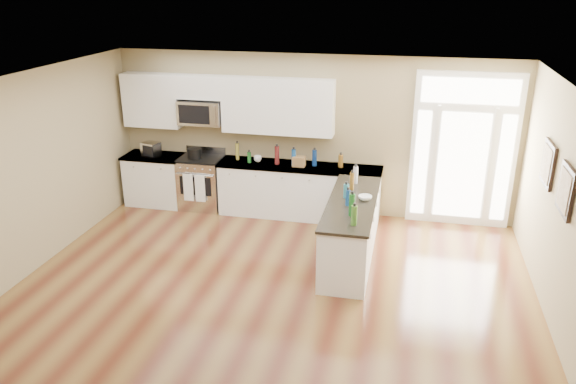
{
  "coord_description": "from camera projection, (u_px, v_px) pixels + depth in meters",
  "views": [
    {
      "loc": [
        1.67,
        -5.36,
        3.98
      ],
      "look_at": [
        0.02,
        2.0,
        1.09
      ],
      "focal_mm": 35.0,
      "sensor_mm": 36.0,
      "label": 1
    }
  ],
  "objects": [
    {
      "name": "stockpot",
      "position": [
        195.0,
        153.0,
        10.02
      ],
      "size": [
        0.32,
        0.32,
        0.2
      ],
      "primitive_type": "cylinder",
      "rotation": [
        0.0,
        0.0,
        -0.3
      ],
      "color": "black",
      "rests_on": "kitchen_range"
    },
    {
      "name": "bowl_left",
      "position": [
        149.0,
        154.0,
        10.25
      ],
      "size": [
        0.2,
        0.2,
        0.05
      ],
      "primitive_type": "imported",
      "rotation": [
        0.0,
        0.0,
        0.04
      ],
      "color": "white",
      "rests_on": "back_cabinet_left"
    },
    {
      "name": "room_shell",
      "position": [
        246.0,
        203.0,
        6.04
      ],
      "size": [
        8.0,
        8.0,
        8.0
      ],
      "color": "#998961",
      "rests_on": "ground"
    },
    {
      "name": "bowl_peninsula",
      "position": [
        365.0,
        198.0,
        8.19
      ],
      "size": [
        0.25,
        0.25,
        0.06
      ],
      "primitive_type": "imported",
      "rotation": [
        0.0,
        0.0,
        0.35
      ],
      "color": "white",
      "rests_on": "peninsula_cabinet"
    },
    {
      "name": "back_cabinet_right",
      "position": [
        299.0,
        192.0,
        9.89
      ],
      "size": [
        2.85,
        0.66,
        0.94
      ],
      "color": "white",
      "rests_on": "ground"
    },
    {
      "name": "counter_bottles",
      "position": [
        318.0,
        174.0,
        8.85
      ],
      "size": [
        2.41,
        2.44,
        0.32
      ],
      "color": "#19591E",
      "rests_on": "back_cabinet_right"
    },
    {
      "name": "microwave",
      "position": [
        201.0,
        112.0,
        9.88
      ],
      "size": [
        0.78,
        0.41,
        0.42
      ],
      "color": "silver",
      "rests_on": "room_shell"
    },
    {
      "name": "upper_cabinet_right",
      "position": [
        278.0,
        106.0,
        9.57
      ],
      "size": [
        1.94,
        0.33,
        0.95
      ],
      "primitive_type": "cube",
      "color": "white",
      "rests_on": "room_shell"
    },
    {
      "name": "toaster_oven",
      "position": [
        151.0,
        149.0,
        10.17
      ],
      "size": [
        0.35,
        0.31,
        0.26
      ],
      "primitive_type": "cube",
      "rotation": [
        0.0,
        0.0,
        -0.29
      ],
      "color": "silver",
      "rests_on": "back_cabinet_left"
    },
    {
      "name": "kitchen_range",
      "position": [
        202.0,
        182.0,
        10.24
      ],
      "size": [
        0.76,
        0.68,
        1.08
      ],
      "color": "silver",
      "rests_on": "ground"
    },
    {
      "name": "peninsula_cabinet",
      "position": [
        351.0,
        232.0,
        8.34
      ],
      "size": [
        0.69,
        2.32,
        0.94
      ],
      "color": "white",
      "rests_on": "ground"
    },
    {
      "name": "upper_cabinet_short",
      "position": [
        201.0,
        87.0,
        9.75
      ],
      "size": [
        0.82,
        0.33,
        0.4
      ],
      "primitive_type": "cube",
      "color": "white",
      "rests_on": "room_shell"
    },
    {
      "name": "wall_art_near",
      "position": [
        548.0,
        164.0,
        7.34
      ],
      "size": [
        0.05,
        0.58,
        0.58
      ],
      "color": "black",
      "rests_on": "room_shell"
    },
    {
      "name": "cardboard_box",
      "position": [
        299.0,
        161.0,
        9.63
      ],
      "size": [
        0.21,
        0.16,
        0.17
      ],
      "primitive_type": "cube",
      "rotation": [
        0.0,
        0.0,
        -0.02
      ],
      "color": "brown",
      "rests_on": "back_cabinet_right"
    },
    {
      "name": "entry_door",
      "position": [
        463.0,
        151.0,
        9.26
      ],
      "size": [
        1.7,
        0.1,
        2.6
      ],
      "color": "white",
      "rests_on": "ground"
    },
    {
      "name": "back_cabinet_left",
      "position": [
        157.0,
        181.0,
        10.44
      ],
      "size": [
        1.1,
        0.66,
        0.94
      ],
      "color": "white",
      "rests_on": "ground"
    },
    {
      "name": "upper_cabinet_left",
      "position": [
        153.0,
        100.0,
        10.04
      ],
      "size": [
        1.04,
        0.33,
        0.95
      ],
      "primitive_type": "cube",
      "color": "white",
      "rests_on": "room_shell"
    },
    {
      "name": "cup_counter",
      "position": [
        258.0,
        159.0,
        9.88
      ],
      "size": [
        0.16,
        0.16,
        0.11
      ],
      "primitive_type": "imported",
      "rotation": [
        0.0,
        0.0,
        0.17
      ],
      "color": "white",
      "rests_on": "back_cabinet_right"
    },
    {
      "name": "ground",
      "position": [
        249.0,
        337.0,
        6.65
      ],
      "size": [
        8.0,
        8.0,
        0.0
      ],
      "primitive_type": "plane",
      "color": "#552717"
    },
    {
      "name": "wall_art_far",
      "position": [
        566.0,
        190.0,
        6.43
      ],
      "size": [
        0.05,
        0.58,
        0.58
      ],
      "color": "black",
      "rests_on": "room_shell"
    }
  ]
}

